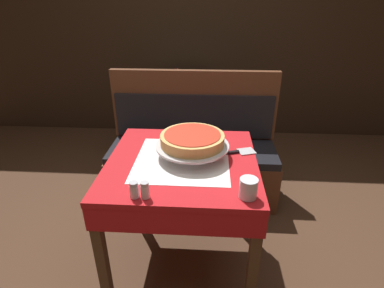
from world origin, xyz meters
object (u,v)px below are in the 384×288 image
Objects in this scene: water_glass_near at (248,188)px; condiment_caddy at (176,79)px; pizza_pan_stand at (192,146)px; pizza_server at (232,152)px; dining_table_front at (182,175)px; dining_table_rear at (182,92)px; booth_bench at (193,161)px; pepper_shaker at (145,190)px; deep_dish_pizza at (192,139)px; salt_shaker at (134,190)px.

water_glass_near is 0.53× the size of condiment_caddy.
pizza_server is at bearing 11.42° from pizza_pan_stand.
dining_table_rear is at bearing 95.26° from dining_table_front.
booth_bench is 0.90m from pizza_server.
dining_table_rear is 2.05m from water_glass_near.
condiment_caddy is at bearing 99.47° from pizza_pan_stand.
pizza_server reaches higher than dining_table_front.
dining_table_rear is 0.19m from condiment_caddy.
condiment_caddy is at bearing 92.16° from pepper_shaker.
pepper_shaker is (-0.41, -0.44, 0.03)m from pizza_server.
water_glass_near is 0.45m from pepper_shaker.
water_glass_near is at bearing -74.57° from condiment_caddy.
deep_dish_pizza is 1.24× the size of pizza_server.
dining_table_front is at bearing -84.74° from dining_table_rear.
pizza_pan_stand is 1.16× the size of deep_dish_pizza.
pizza_server is (0.28, 0.09, 0.11)m from dining_table_front.
dining_table_front is at bearing 69.53° from pepper_shaker.
booth_bench reaches higher than salt_shaker.
pizza_pan_stand is at bearing -86.82° from booth_bench.
dining_table_front is at bearing 135.32° from water_glass_near.
dining_table_rear is (-0.15, 1.67, -0.01)m from dining_table_front.
water_glass_near is (0.32, -0.32, 0.15)m from dining_table_front.
pepper_shaker is 0.46× the size of condiment_caddy.
pepper_shaker is at bearing -110.47° from dining_table_front.
salt_shaker is at bearing -180.00° from pepper_shaker.
condiment_caddy is (-0.05, -0.08, 0.16)m from dining_table_rear.
pizza_pan_stand is (0.04, -0.76, 0.53)m from booth_bench.
pizza_pan_stand is at bearing -80.53° from condiment_caddy.
booth_bench is 17.38× the size of pepper_shaker.
pizza_server is at bearing 18.12° from dining_table_front.
dining_table_rear is at bearing 97.26° from pizza_pan_stand.
salt_shaker reaches higher than pizza_pan_stand.
salt_shaker is (-0.18, -0.35, 0.14)m from dining_table_front.
salt_shaker is (-0.19, -1.16, 0.51)m from booth_bench.
pepper_shaker reaches higher than pizza_server.
dining_table_front is 0.59× the size of booth_bench.
dining_table_front is 4.66× the size of condiment_caddy.
pepper_shaker reaches higher than pizza_pan_stand.
dining_table_front is 2.88× the size of pizza_server.
deep_dish_pizza is (0.05, 0.05, 0.21)m from dining_table_front.
deep_dish_pizza is 4.50× the size of salt_shaker.
pizza_pan_stand is at bearing 126.46° from water_glass_near.
booth_bench reaches higher than pizza_server.
pizza_server is at bearing 47.18° from pepper_shaker.
dining_table_rear is at bearing 105.35° from pizza_server.
booth_bench is at bearing 89.23° from dining_table_front.
deep_dish_pizza is at bearing 40.73° from dining_table_front.
condiment_caddy reaches higher than salt_shaker.
water_glass_near is at bearing 4.13° from pepper_shaker.
pepper_shaker is at bearing 0.00° from salt_shaker.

